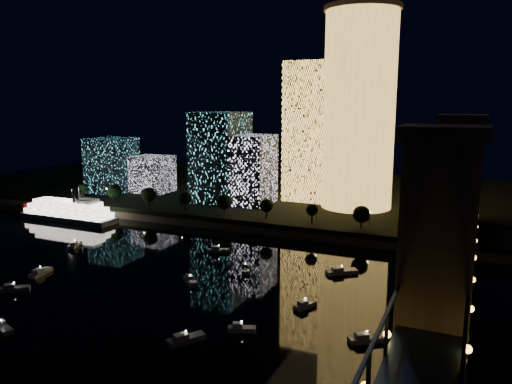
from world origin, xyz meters
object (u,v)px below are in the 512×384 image
tower_rectangular (309,132)px  riverboat (64,211)px  truss_bridge (442,286)px  tower_cylindrical (359,109)px

tower_rectangular → riverboat: (-94.20, -69.15, -34.70)m
truss_bridge → riverboat: truss_bridge is taller
tower_rectangular → truss_bridge: bearing=-61.3°
riverboat → tower_cylindrical: bearing=26.6°
riverboat → truss_bridge: bearing=-20.7°
tower_cylindrical → tower_rectangular: bearing=161.2°
tower_cylindrical → tower_rectangular: tower_cylindrical is taller
tower_cylindrical → truss_bridge: 135.94m
truss_bridge → tower_rectangular: bearing=118.7°
truss_bridge → tower_cylindrical: bearing=110.5°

